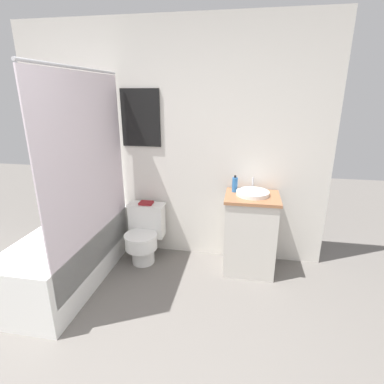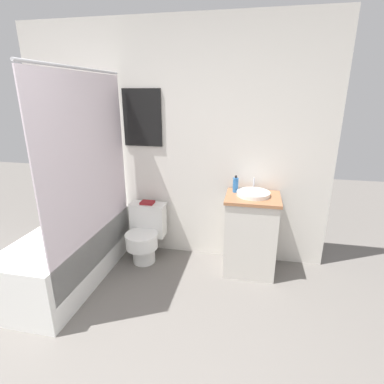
# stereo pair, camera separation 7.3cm
# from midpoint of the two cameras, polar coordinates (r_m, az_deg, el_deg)

# --- Properties ---
(wall_back) EXTENTS (3.32, 0.07, 2.50)m
(wall_back) POSITION_cam_midpoint_polar(r_m,az_deg,el_deg) (3.26, -4.86, 8.96)
(wall_back) COLOR silver
(wall_back) RESTS_ON ground_plane
(shower_area) EXTENTS (0.63, 1.50, 1.98)m
(shower_area) POSITION_cam_midpoint_polar(r_m,az_deg,el_deg) (3.22, -22.70, -10.42)
(shower_area) COLOR white
(shower_area) RESTS_ON ground_plane
(toilet) EXTENTS (0.40, 0.50, 0.62)m
(toilet) POSITION_cam_midpoint_polar(r_m,az_deg,el_deg) (3.37, -9.70, -7.85)
(toilet) COLOR white
(toilet) RESTS_ON ground_plane
(vanity) EXTENTS (0.53, 0.46, 0.82)m
(vanity) POSITION_cam_midpoint_polar(r_m,az_deg,el_deg) (3.15, 10.32, -7.75)
(vanity) COLOR beige
(vanity) RESTS_ON ground_plane
(sink) EXTENTS (0.32, 0.36, 0.13)m
(sink) POSITION_cam_midpoint_polar(r_m,az_deg,el_deg) (3.01, 10.79, -0.19)
(sink) COLOR white
(sink) RESTS_ON vanity
(soap_bottle) EXTENTS (0.06, 0.06, 0.17)m
(soap_bottle) POSITION_cam_midpoint_polar(r_m,az_deg,el_deg) (3.06, 7.48, 1.42)
(soap_bottle) COLOR #2D6BB2
(soap_bottle) RESTS_ON vanity
(book_on_tank) EXTENTS (0.14, 0.12, 0.02)m
(book_on_tank) POSITION_cam_midpoint_polar(r_m,az_deg,el_deg) (3.34, -9.35, -2.08)
(book_on_tank) COLOR maroon
(book_on_tank) RESTS_ON toilet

